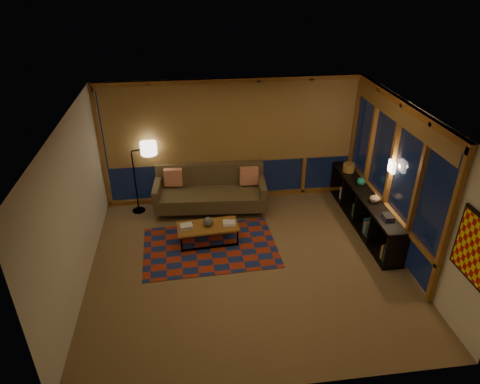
{
  "coord_description": "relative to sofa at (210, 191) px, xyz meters",
  "views": [
    {
      "loc": [
        -0.92,
        -5.96,
        4.79
      ],
      "look_at": [
        -0.09,
        0.4,
        1.26
      ],
      "focal_mm": 32.0,
      "sensor_mm": 36.0,
      "label": 1
    }
  ],
  "objects": [
    {
      "name": "floor",
      "position": [
        0.53,
        -1.96,
        -0.47
      ],
      "size": [
        5.5,
        5.0,
        0.01
      ],
      "primitive_type": "cube",
      "color": "brown",
      "rests_on": "ground"
    },
    {
      "name": "ceiling",
      "position": [
        0.53,
        -1.96,
        2.23
      ],
      "size": [
        5.5,
        5.0,
        0.01
      ],
      "primitive_type": "cube",
      "color": "white",
      "rests_on": "walls"
    },
    {
      "name": "walls",
      "position": [
        0.53,
        -1.96,
        0.88
      ],
      "size": [
        5.51,
        5.01,
        2.7
      ],
      "color": "beige",
      "rests_on": "floor"
    },
    {
      "name": "window_wall_back",
      "position": [
        0.53,
        0.47,
        0.88
      ],
      "size": [
        5.3,
        0.16,
        2.6
      ],
      "primitive_type": null,
      "color": "#9A6825",
      "rests_on": "walls"
    },
    {
      "name": "window_wall_right",
      "position": [
        3.21,
        -1.36,
        0.88
      ],
      "size": [
        0.16,
        3.7,
        2.6
      ],
      "primitive_type": null,
      "color": "#9A6825",
      "rests_on": "walls"
    },
    {
      "name": "wall_art",
      "position": [
        3.24,
        -3.81,
        0.98
      ],
      "size": [
        0.06,
        0.74,
        0.94
      ],
      "primitive_type": null,
      "color": "red",
      "rests_on": "walls"
    },
    {
      "name": "wall_sconce",
      "position": [
        3.15,
        -1.51,
        1.08
      ],
      "size": [
        0.12,
        0.18,
        0.22
      ],
      "primitive_type": null,
      "color": "#FFECD0",
      "rests_on": "walls"
    },
    {
      "name": "sofa",
      "position": [
        0.0,
        0.0,
        0.0
      ],
      "size": [
        2.36,
        1.09,
        0.94
      ],
      "primitive_type": null,
      "rotation": [
        0.0,
        0.0,
        -0.07
      ],
      "color": "brown",
      "rests_on": "floor"
    },
    {
      "name": "pillow_left",
      "position": [
        -0.75,
        0.25,
        0.19
      ],
      "size": [
        0.39,
        0.15,
        0.38
      ],
      "primitive_type": null,
      "rotation": [
        0.0,
        0.0,
        -0.06
      ],
      "color": "red",
      "rests_on": "sofa"
    },
    {
      "name": "pillow_right",
      "position": [
        0.85,
        0.11,
        0.19
      ],
      "size": [
        0.39,
        0.14,
        0.39
      ],
      "primitive_type": null,
      "rotation": [
        0.0,
        0.0,
        -0.03
      ],
      "color": "red",
      "rests_on": "sofa"
    },
    {
      "name": "area_rug",
      "position": [
        -0.11,
        -1.36,
        -0.46
      ],
      "size": [
        2.53,
        1.74,
        0.01
      ],
      "primitive_type": "cube",
      "rotation": [
        0.0,
        0.0,
        0.04
      ],
      "color": "maroon",
      "rests_on": "floor"
    },
    {
      "name": "coffee_table",
      "position": [
        -0.13,
        -1.2,
        -0.28
      ],
      "size": [
        1.17,
        0.6,
        0.38
      ],
      "primitive_type": null,
      "rotation": [
        0.0,
        0.0,
        0.07
      ],
      "color": "#9A6825",
      "rests_on": "floor"
    },
    {
      "name": "book_stack_a",
      "position": [
        -0.53,
        -1.21,
        -0.06
      ],
      "size": [
        0.25,
        0.21,
        0.06
      ],
      "primitive_type": null,
      "rotation": [
        0.0,
        0.0,
        0.18
      ],
      "color": "beige",
      "rests_on": "coffee_table"
    },
    {
      "name": "book_stack_b",
      "position": [
        0.27,
        -1.18,
        -0.06
      ],
      "size": [
        0.27,
        0.22,
        0.05
      ],
      "primitive_type": null,
      "rotation": [
        0.0,
        0.0,
        -0.07
      ],
      "color": "beige",
      "rests_on": "coffee_table"
    },
    {
      "name": "ceramic_pot",
      "position": [
        -0.12,
        -1.19,
        0.0
      ],
      "size": [
        0.2,
        0.2,
        0.18
      ],
      "primitive_type": "sphere",
      "rotation": [
        0.0,
        0.0,
        0.09
      ],
      "color": "black",
      "rests_on": "coffee_table"
    },
    {
      "name": "floor_lamp",
      "position": [
        -1.54,
        0.17,
        0.29
      ],
      "size": [
        0.59,
        0.47,
        1.53
      ],
      "primitive_type": null,
      "rotation": [
        0.0,
        0.0,
        0.3
      ],
      "color": "black",
      "rests_on": "floor"
    },
    {
      "name": "bookshelf",
      "position": [
        3.02,
        -0.96,
        -0.1
      ],
      "size": [
        0.4,
        2.96,
        0.74
      ],
      "primitive_type": null,
      "color": "black",
      "rests_on": "floor"
    },
    {
      "name": "basket",
      "position": [
        3.0,
        -0.01,
        0.36
      ],
      "size": [
        0.27,
        0.27,
        0.18
      ],
      "primitive_type": "cylinder",
      "rotation": [
        0.0,
        0.0,
        -0.09
      ],
      "color": "#A47F36",
      "rests_on": "bookshelf"
    },
    {
      "name": "teal_bowl",
      "position": [
        3.02,
        -0.65,
        0.35
      ],
      "size": [
        0.21,
        0.21,
        0.17
      ],
      "primitive_type": "sphere",
      "rotation": [
        0.0,
        0.0,
        -0.28
      ],
      "color": "#17705F",
      "rests_on": "bookshelf"
    },
    {
      "name": "vase",
      "position": [
        3.02,
        -1.35,
        0.37
      ],
      "size": [
        0.19,
        0.19,
        0.2
      ],
      "primitive_type": "imported",
      "rotation": [
        0.0,
        0.0,
        0.01
      ],
      "color": "tan",
      "rests_on": "bookshelf"
    },
    {
      "name": "shelf_book_stack",
      "position": [
        3.02,
        -1.93,
        0.31
      ],
      "size": [
        0.19,
        0.27,
        0.08
      ],
      "primitive_type": null,
      "rotation": [
        0.0,
        0.0,
        -0.03
      ],
      "color": "beige",
      "rests_on": "bookshelf"
    }
  ]
}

